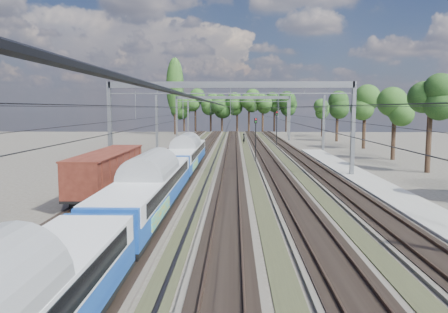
{
  "coord_description": "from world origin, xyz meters",
  "views": [
    {
      "loc": [
        0.39,
        -11.26,
        6.5
      ],
      "look_at": [
        -0.43,
        22.22,
        2.8
      ],
      "focal_mm": 35.0,
      "sensor_mm": 36.0,
      "label": 1
    }
  ],
  "objects_px": {
    "freight_boxcar": "(108,170)",
    "emu_train": "(149,182)",
    "signal_near": "(256,134)",
    "signal_far": "(277,124)",
    "worker": "(244,139)"
  },
  "relations": [
    {
      "from": "signal_far",
      "to": "signal_near",
      "type": "bearing_deg",
      "value": -115.74
    },
    {
      "from": "worker",
      "to": "signal_near",
      "type": "xyz_separation_m",
      "value": [
        0.87,
        -26.39,
        2.4
      ]
    },
    {
      "from": "signal_far",
      "to": "worker",
      "type": "bearing_deg",
      "value": 123.96
    },
    {
      "from": "emu_train",
      "to": "freight_boxcar",
      "type": "xyz_separation_m",
      "value": [
        -4.5,
        7.17,
        -0.33
      ]
    },
    {
      "from": "freight_boxcar",
      "to": "emu_train",
      "type": "bearing_deg",
      "value": -57.88
    },
    {
      "from": "worker",
      "to": "signal_far",
      "type": "distance_m",
      "value": 7.98
    },
    {
      "from": "freight_boxcar",
      "to": "signal_far",
      "type": "distance_m",
      "value": 46.65
    },
    {
      "from": "worker",
      "to": "emu_train",
      "type": "bearing_deg",
      "value": 164.31
    },
    {
      "from": "freight_boxcar",
      "to": "signal_near",
      "type": "bearing_deg",
      "value": 61.66
    },
    {
      "from": "freight_boxcar",
      "to": "signal_near",
      "type": "height_order",
      "value": "signal_near"
    },
    {
      "from": "emu_train",
      "to": "freight_boxcar",
      "type": "distance_m",
      "value": 8.47
    },
    {
      "from": "emu_train",
      "to": "signal_far",
      "type": "relative_size",
      "value": 9.3
    },
    {
      "from": "emu_train",
      "to": "signal_near",
      "type": "bearing_deg",
      "value": 75.72
    },
    {
      "from": "freight_boxcar",
      "to": "signal_near",
      "type": "relative_size",
      "value": 2.32
    },
    {
      "from": "emu_train",
      "to": "worker",
      "type": "relative_size",
      "value": 29.06
    }
  ]
}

